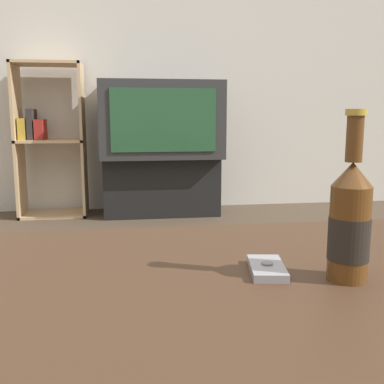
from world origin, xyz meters
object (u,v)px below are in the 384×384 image
object	(u,v)px
tv_stand	(161,185)
beer_bottle	(350,222)
bookshelf	(47,138)
cell_phone	(267,268)
television	(160,120)

from	to	relation	value
tv_stand	beer_bottle	size ratio (longest dim) A/B	3.11
beer_bottle	bookshelf	bearing A→B (deg)	108.45
tv_stand	cell_phone	size ratio (longest dim) A/B	7.18
tv_stand	cell_phone	distance (m)	2.67
bookshelf	cell_phone	bearing A→B (deg)	-73.48
television	beer_bottle	world-z (taller)	television
bookshelf	cell_phone	distance (m)	2.83
bookshelf	tv_stand	bearing A→B (deg)	-3.49
tv_stand	beer_bottle	world-z (taller)	beer_bottle
cell_phone	beer_bottle	bearing A→B (deg)	-14.57
cell_phone	television	bearing A→B (deg)	98.98
bookshelf	television	bearing A→B (deg)	-3.75
television	beer_bottle	distance (m)	2.71
television	bookshelf	xyz separation A→B (m)	(-0.82, 0.05, -0.13)
tv_stand	beer_bottle	distance (m)	2.73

